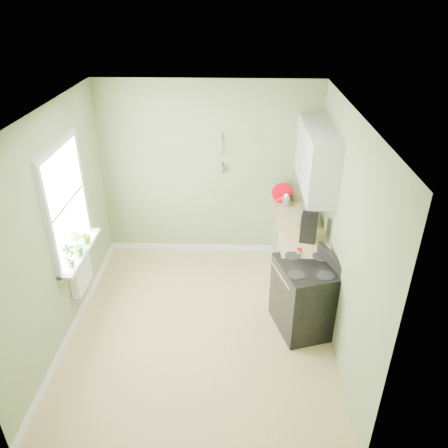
{
  "coord_description": "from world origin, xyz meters",
  "views": [
    {
      "loc": [
        0.44,
        -4.21,
        3.79
      ],
      "look_at": [
        0.27,
        0.55,
        1.17
      ],
      "focal_mm": 35.0,
      "sensor_mm": 36.0,
      "label": 1
    }
  ],
  "objects_px": {
    "kettle": "(286,199)",
    "coffee_maker": "(309,228)",
    "stove": "(305,296)",
    "stand_mixer": "(307,212)"
  },
  "relations": [
    {
      "from": "stove",
      "to": "kettle",
      "type": "bearing_deg",
      "value": 94.74
    },
    {
      "from": "stove",
      "to": "coffee_maker",
      "type": "bearing_deg",
      "value": 84.09
    },
    {
      "from": "stand_mixer",
      "to": "stove",
      "type": "bearing_deg",
      "value": -95.59
    },
    {
      "from": "stand_mixer",
      "to": "coffee_maker",
      "type": "xyz_separation_m",
      "value": [
        -0.04,
        -0.42,
        -0.01
      ]
    },
    {
      "from": "stove",
      "to": "stand_mixer",
      "type": "relative_size",
      "value": 2.51
    },
    {
      "from": "kettle",
      "to": "coffee_maker",
      "type": "distance_m",
      "value": 1.0
    },
    {
      "from": "kettle",
      "to": "coffee_maker",
      "type": "bearing_deg",
      "value": -78.83
    },
    {
      "from": "stand_mixer",
      "to": "coffee_maker",
      "type": "distance_m",
      "value": 0.42
    },
    {
      "from": "stand_mixer",
      "to": "kettle",
      "type": "distance_m",
      "value": 0.6
    },
    {
      "from": "kettle",
      "to": "coffee_maker",
      "type": "relative_size",
      "value": 0.59
    }
  ]
}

